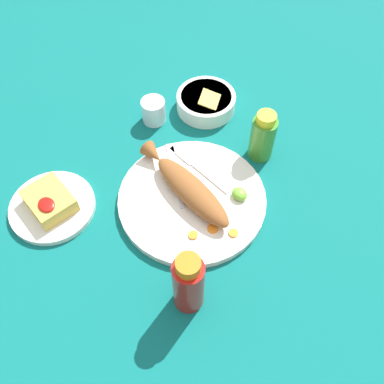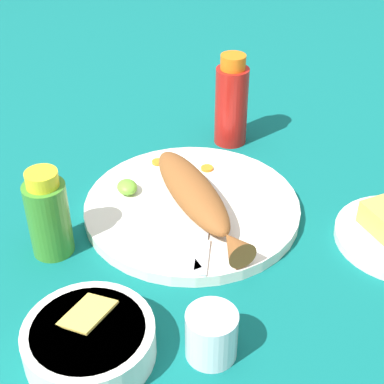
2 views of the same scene
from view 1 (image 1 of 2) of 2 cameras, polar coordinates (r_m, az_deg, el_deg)
ground_plane at (r=0.96m, az=-0.00°, el=-1.29°), size 4.00×4.00×0.00m
main_plate at (r=0.95m, az=-0.00°, el=-0.99°), size 0.33×0.33×0.02m
fried_fish at (r=0.93m, az=-0.62°, el=0.70°), size 0.28×0.06×0.05m
fork_near at (r=0.98m, az=-2.34°, el=2.94°), size 0.17×0.10×0.00m
fork_far at (r=0.99m, az=0.42°, el=3.51°), size 0.19×0.02×0.00m
carrot_slice_near at (r=0.89m, az=0.14°, el=-5.76°), size 0.02×0.02×0.00m
carrot_slice_mid at (r=0.90m, az=2.78°, el=-4.90°), size 0.02×0.02×0.00m
carrot_slice_far at (r=0.90m, az=5.54°, el=-5.46°), size 0.02×0.02×0.00m
lime_wedge_main at (r=0.94m, az=6.36°, el=-0.25°), size 0.04×0.03×0.02m
hot_sauce_bottle_red at (r=0.78m, az=-0.48°, el=-12.09°), size 0.06×0.06×0.17m
hot_sauce_bottle_green at (r=1.01m, az=9.49°, el=7.23°), size 0.06×0.06×0.13m
salt_cup at (r=1.10m, az=-5.13°, el=10.58°), size 0.06×0.06×0.06m
side_plate_fries at (r=0.99m, az=-18.10°, el=-1.89°), size 0.19×0.19×0.01m
fries_pile at (r=0.97m, az=-18.49°, el=-1.11°), size 0.10×0.08×0.04m
guacamole_bowl at (r=1.13m, az=1.89°, el=12.01°), size 0.15×0.15×0.06m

